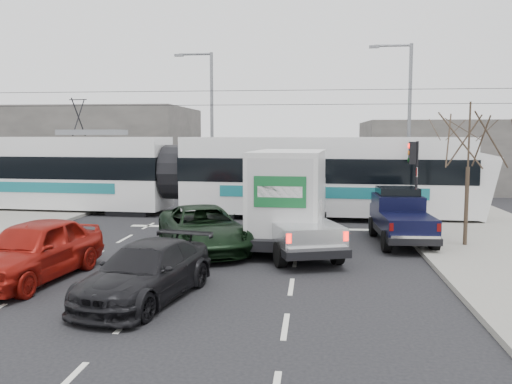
# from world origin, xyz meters

# --- Properties ---
(ground) EXTENTS (120.00, 120.00, 0.00)m
(ground) POSITION_xyz_m (0.00, 0.00, 0.00)
(ground) COLOR black
(ground) RESTS_ON ground
(rails) EXTENTS (60.00, 1.60, 0.03)m
(rails) POSITION_xyz_m (0.00, 10.00, 0.01)
(rails) COLOR #33302D
(rails) RESTS_ON ground
(building_left) EXTENTS (14.00, 10.00, 6.00)m
(building_left) POSITION_xyz_m (-14.00, 22.00, 3.00)
(building_left) COLOR slate
(building_left) RESTS_ON ground
(building_right) EXTENTS (12.00, 10.00, 5.00)m
(building_right) POSITION_xyz_m (12.00, 24.00, 2.50)
(building_right) COLOR slate
(building_right) RESTS_ON ground
(bare_tree) EXTENTS (2.40, 2.40, 5.00)m
(bare_tree) POSITION_xyz_m (7.60, 2.50, 3.79)
(bare_tree) COLOR #47382B
(bare_tree) RESTS_ON ground
(traffic_signal) EXTENTS (0.44, 0.44, 3.60)m
(traffic_signal) POSITION_xyz_m (6.47, 6.50, 2.74)
(traffic_signal) COLOR black
(traffic_signal) RESTS_ON ground
(street_lamp_near) EXTENTS (2.38, 0.25, 9.00)m
(street_lamp_near) POSITION_xyz_m (7.31, 14.00, 5.11)
(street_lamp_near) COLOR slate
(street_lamp_near) RESTS_ON ground
(street_lamp_far) EXTENTS (2.38, 0.25, 9.00)m
(street_lamp_far) POSITION_xyz_m (-4.19, 16.00, 5.11)
(street_lamp_far) COLOR slate
(street_lamp_far) RESTS_ON ground
(catenary) EXTENTS (60.00, 0.20, 7.00)m
(catenary) POSITION_xyz_m (0.00, 10.00, 3.88)
(catenary) COLOR black
(catenary) RESTS_ON ground
(tram) EXTENTS (28.63, 4.78, 5.82)m
(tram) POSITION_xyz_m (-4.73, 9.67, 2.07)
(tram) COLOR white
(tram) RESTS_ON ground
(silver_pickup) EXTENTS (3.65, 6.10, 2.10)m
(silver_pickup) POSITION_xyz_m (1.46, 1.50, 1.04)
(silver_pickup) COLOR black
(silver_pickup) RESTS_ON ground
(box_truck) EXTENTS (2.83, 7.05, 3.45)m
(box_truck) POSITION_xyz_m (1.41, 2.79, 1.70)
(box_truck) COLOR black
(box_truck) RESTS_ON ground
(navy_pickup) EXTENTS (2.02, 4.83, 2.00)m
(navy_pickup) POSITION_xyz_m (5.49, 3.47, 0.99)
(navy_pickup) COLOR black
(navy_pickup) RESTS_ON ground
(green_car) EXTENTS (4.49, 6.09, 1.54)m
(green_car) POSITION_xyz_m (-1.55, 1.27, 0.77)
(green_car) COLOR black
(green_car) RESTS_ON ground
(red_car) EXTENTS (2.55, 5.16, 1.69)m
(red_car) POSITION_xyz_m (-5.42, -3.08, 0.85)
(red_car) COLOR maroon
(red_car) RESTS_ON ground
(dark_car) EXTENTS (2.85, 5.01, 1.37)m
(dark_car) POSITION_xyz_m (-1.78, -4.47, 0.68)
(dark_car) COLOR black
(dark_car) RESTS_ON ground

